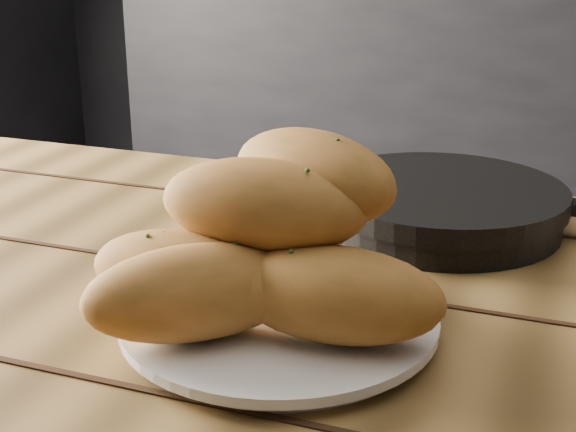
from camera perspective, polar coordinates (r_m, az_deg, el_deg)
name	(u,v)px	position (r m, az deg, el deg)	size (l,w,h in m)	color
plate	(279,321)	(0.63, -0.63, -7.48)	(0.25, 0.25, 0.02)	white
bread_rolls	(265,248)	(0.60, -1.67, -2.30)	(0.28, 0.28, 0.14)	#BA7433
skillet	(443,205)	(0.86, 10.93, 0.78)	(0.40, 0.26, 0.05)	black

